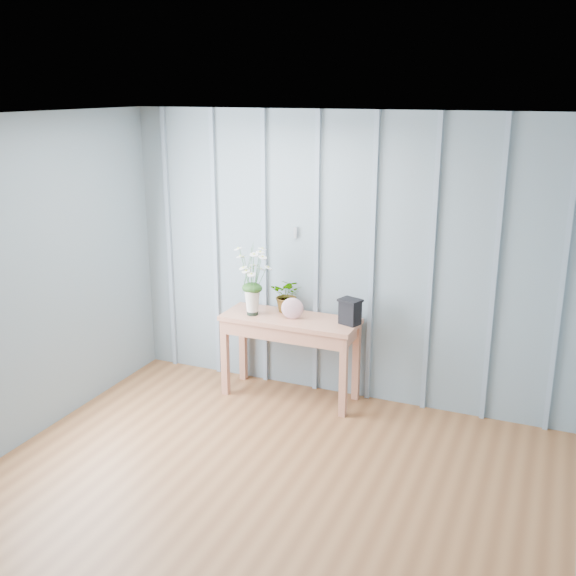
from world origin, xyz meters
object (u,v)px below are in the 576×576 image
at_px(daisy_vase, 252,271).
at_px(felt_disc_vessel, 292,308).
at_px(sideboard, 290,330).
at_px(carved_box, 350,311).

xyz_separation_m(daisy_vase, felt_disc_vessel, (0.37, 0.03, -0.30)).
bearing_deg(sideboard, felt_disc_vessel, -44.85).
relative_size(sideboard, felt_disc_vessel, 6.23).
bearing_deg(daisy_vase, felt_disc_vessel, 3.92).
bearing_deg(felt_disc_vessel, carved_box, -8.30).
height_order(sideboard, daisy_vase, daisy_vase).
relative_size(daisy_vase, carved_box, 2.86).
relative_size(sideboard, daisy_vase, 1.91).
bearing_deg(felt_disc_vessel, daisy_vase, 167.63).
xyz_separation_m(daisy_vase, carved_box, (0.86, 0.09, -0.28)).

